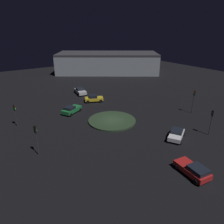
% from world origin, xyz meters
% --- Properties ---
extents(ground_plane, '(116.40, 116.40, 0.00)m').
position_xyz_m(ground_plane, '(0.00, 0.00, 0.00)').
color(ground_plane, black).
extents(roundabout_island, '(8.32, 8.32, 0.28)m').
position_xyz_m(roundabout_island, '(0.00, 0.00, 0.14)').
color(roundabout_island, '#263823').
rests_on(roundabout_island, ground_plane).
extents(car_white, '(4.28, 3.52, 1.31)m').
position_xyz_m(car_white, '(4.57, -10.39, 0.69)').
color(car_white, white).
rests_on(car_white, ground_plane).
extents(car_yellow, '(4.33, 3.30, 1.51)m').
position_xyz_m(car_yellow, '(2.44, 10.90, 0.77)').
color(car_yellow, gold).
rests_on(car_yellow, ground_plane).
extents(car_red, '(2.47, 4.25, 1.40)m').
position_xyz_m(car_red, '(-0.55, -17.16, 0.73)').
color(car_red, red).
rests_on(car_red, ground_plane).
extents(car_green, '(4.50, 3.58, 1.46)m').
position_xyz_m(car_green, '(-4.37, 7.48, 0.74)').
color(car_green, '#1E7238').
rests_on(car_green, ground_plane).
extents(car_silver, '(2.65, 4.64, 1.56)m').
position_xyz_m(car_silver, '(2.46, 17.64, 0.80)').
color(car_silver, silver).
rests_on(car_silver, ground_plane).
extents(traffic_light_east, '(0.39, 0.36, 4.47)m').
position_xyz_m(traffic_light_east, '(14.86, -5.30, 3.16)').
color(traffic_light_east, '#2D2D2D').
rests_on(traffic_light_east, ground_plane).
extents(traffic_light_west, '(0.38, 0.34, 4.20)m').
position_xyz_m(traffic_light_west, '(-13.74, -3.44, 2.99)').
color(traffic_light_west, '#2D2D2D').
rests_on(traffic_light_west, ground_plane).
extents(traffic_light_northwest, '(0.40, 0.37, 3.78)m').
position_xyz_m(traffic_light_northwest, '(-14.23, 7.19, 2.70)').
color(traffic_light_northwest, '#2D2D2D').
rests_on(traffic_light_northwest, ground_plane).
extents(traffic_light_southeast, '(0.37, 0.39, 4.08)m').
position_xyz_m(traffic_light_southeast, '(9.58, -12.43, 2.91)').
color(traffic_light_southeast, '#2D2D2D').
rests_on(traffic_light_southeast, ground_plane).
extents(store_building, '(36.22, 30.72, 6.82)m').
position_xyz_m(store_building, '(22.23, 36.21, 3.41)').
color(store_building, '#8C939E').
rests_on(store_building, ground_plane).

